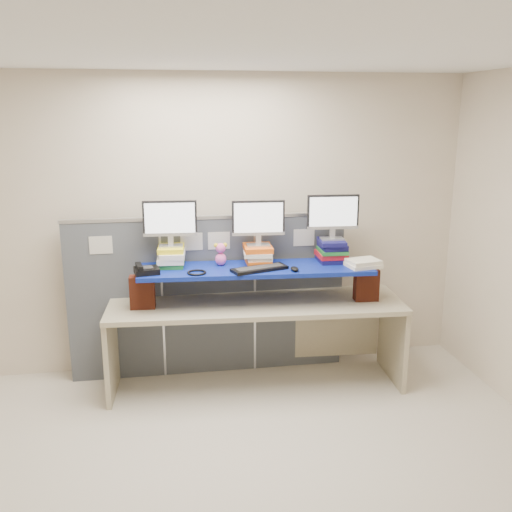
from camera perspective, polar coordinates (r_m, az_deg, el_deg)
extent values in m
cube|color=beige|center=(3.50, -2.42, -3.23)|extent=(5.00, 4.00, 2.80)
cube|color=beige|center=(4.15, -2.20, -21.96)|extent=(5.00, 4.00, 0.01)
cube|color=white|center=(3.35, -2.69, 20.16)|extent=(5.00, 4.00, 0.01)
cube|color=#454A52|center=(5.39, -13.96, -4.52)|extent=(0.85, 0.05, 1.50)
cube|color=#454A52|center=(5.39, -4.72, -4.14)|extent=(0.85, 0.05, 1.50)
cube|color=#454A52|center=(5.52, 4.29, -3.67)|extent=(0.85, 0.05, 1.50)
cube|color=#BABCC1|center=(5.20, -4.90, 3.88)|extent=(2.60, 0.06, 0.03)
cube|color=beige|center=(5.22, -15.26, 1.06)|extent=(0.20, 0.00, 0.16)
cube|color=beige|center=(5.20, -6.47, 1.43)|extent=(0.20, 0.00, 0.16)
cube|color=beige|center=(5.22, -3.72, 1.54)|extent=(0.20, 0.00, 0.16)
cube|color=beige|center=(5.36, 4.82, 1.85)|extent=(0.20, 0.00, 0.16)
cube|color=tan|center=(5.11, 0.00, -4.86)|extent=(2.66, 0.92, 0.04)
cube|color=tan|center=(5.29, -14.19, -9.27)|extent=(0.09, 0.71, 0.75)
cube|color=tan|center=(5.53, 13.52, -8.15)|extent=(0.09, 0.71, 0.75)
cube|color=maroon|center=(5.01, -11.29, -3.56)|extent=(0.22, 0.13, 0.29)
cube|color=maroon|center=(5.20, 10.97, -2.85)|extent=(0.22, 0.13, 0.29)
cube|color=navy|center=(5.01, 0.00, -1.31)|extent=(2.06, 0.63, 0.04)
cube|color=#1D7029|center=(5.08, -8.55, -0.78)|extent=(0.26, 0.29, 0.04)
cube|color=white|center=(5.07, -8.52, -0.31)|extent=(0.25, 0.29, 0.04)
cube|color=white|center=(5.06, -8.33, 0.20)|extent=(0.24, 0.31, 0.05)
cube|color=yellow|center=(5.07, -8.50, 0.73)|extent=(0.24, 0.29, 0.04)
cube|color=orange|center=(5.11, 0.22, -0.52)|extent=(0.22, 0.27, 0.04)
cube|color=white|center=(5.11, 0.32, -0.05)|extent=(0.24, 0.29, 0.04)
cube|color=white|center=(5.10, 0.14, 0.33)|extent=(0.27, 0.31, 0.04)
cube|color=orange|center=(5.09, 0.18, 0.80)|extent=(0.26, 0.31, 0.04)
cube|color=#13114C|center=(5.23, 7.51, -0.31)|extent=(0.24, 0.27, 0.04)
cube|color=#A8131E|center=(5.22, 7.53, 0.16)|extent=(0.26, 0.28, 0.05)
cube|color=#1D7029|center=(5.21, 7.64, 0.55)|extent=(0.25, 0.29, 0.03)
cube|color=#13114C|center=(5.21, 7.65, 1.02)|extent=(0.22, 0.30, 0.05)
cube|color=#13114C|center=(5.18, 7.58, 1.42)|extent=(0.25, 0.31, 0.04)
cube|color=#B1B1B7|center=(5.05, -8.50, 1.02)|extent=(0.21, 0.14, 0.01)
cube|color=#B1B1B7|center=(5.04, -8.52, 1.56)|extent=(0.05, 0.04, 0.08)
cube|color=black|center=(5.00, -8.60, 3.75)|extent=(0.47, 0.06, 0.31)
cube|color=white|center=(4.98, -8.60, 3.71)|extent=(0.43, 0.03, 0.27)
cube|color=#B1B1B7|center=(5.08, 0.23, 1.12)|extent=(0.21, 0.14, 0.01)
cube|color=#B1B1B7|center=(5.07, 0.23, 1.65)|extent=(0.05, 0.04, 0.08)
cube|color=black|center=(5.03, 0.23, 3.83)|extent=(0.47, 0.06, 0.31)
cube|color=white|center=(5.01, 0.27, 3.79)|extent=(0.43, 0.03, 0.27)
cube|color=#B1B1B7|center=(5.19, 7.61, 1.73)|extent=(0.21, 0.14, 0.01)
cube|color=#B1B1B7|center=(5.18, 7.63, 2.26)|extent=(0.05, 0.04, 0.08)
cube|color=black|center=(5.14, 7.70, 4.40)|extent=(0.47, 0.06, 0.31)
cube|color=white|center=(5.12, 7.77, 4.36)|extent=(0.43, 0.03, 0.27)
cube|color=black|center=(4.90, 0.35, -1.29)|extent=(0.52, 0.31, 0.03)
cube|color=#29292B|center=(4.89, 0.35, -1.12)|extent=(0.44, 0.23, 0.00)
ellipsoid|color=black|center=(4.89, 3.88, -1.29)|extent=(0.10, 0.13, 0.04)
cube|color=black|center=(4.89, -10.88, -1.45)|extent=(0.23, 0.21, 0.05)
cube|color=#29292B|center=(4.88, -10.89, -1.12)|extent=(0.11, 0.11, 0.01)
cube|color=black|center=(4.87, -11.60, -1.03)|extent=(0.07, 0.18, 0.03)
torus|color=black|center=(4.83, -5.94, -1.66)|extent=(0.21, 0.21, 0.02)
ellipsoid|color=#FC5FB6|center=(5.05, -3.54, -0.32)|extent=(0.10, 0.09, 0.11)
sphere|color=#FC5FB6|center=(5.03, -3.56, 0.79)|extent=(0.09, 0.09, 0.09)
sphere|color=yellow|center=(5.02, -4.02, 1.07)|extent=(0.04, 0.04, 0.04)
sphere|color=yellow|center=(5.03, -3.11, 1.11)|extent=(0.04, 0.04, 0.04)
cube|color=white|center=(5.10, 10.67, -0.89)|extent=(0.31, 0.27, 0.03)
cube|color=white|center=(5.09, 10.69, -0.53)|extent=(0.30, 0.25, 0.03)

